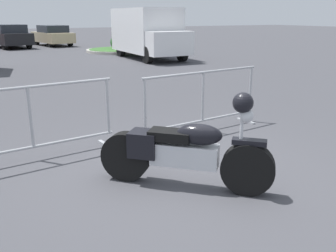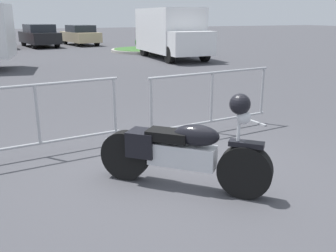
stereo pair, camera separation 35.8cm
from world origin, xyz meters
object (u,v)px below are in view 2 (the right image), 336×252
at_px(crowd_barrier_near, 38,119).
at_px(delivery_van, 171,32).
at_px(parked_car_tan, 80,35).
at_px(parked_car_black, 39,35).
at_px(motorcycle, 182,151).
at_px(crowd_barrier_far, 212,101).

xyz_separation_m(crowd_barrier_near, delivery_van, (7.16, 11.10, 0.68)).
bearing_deg(parked_car_tan, parked_car_black, 90.42).
distance_m(crowd_barrier_near, parked_car_tan, 21.84).
bearing_deg(crowd_barrier_near, motorcycle, -50.72).
xyz_separation_m(crowd_barrier_near, parked_car_tan, (4.94, 21.27, 0.13)).
height_order(motorcycle, crowd_barrier_far, motorcycle).
xyz_separation_m(crowd_barrier_far, parked_car_tan, (2.09, 21.27, 0.13)).
height_order(crowd_barrier_near, crowd_barrier_far, same).
distance_m(motorcycle, crowd_barrier_near, 2.25).
distance_m(motorcycle, parked_car_tan, 23.28).
bearing_deg(crowd_barrier_near, parked_car_black, 84.00).
distance_m(motorcycle, delivery_van, 14.09).
height_order(delivery_van, parked_car_tan, delivery_van).
height_order(motorcycle, parked_car_black, parked_car_black).
bearing_deg(delivery_van, motorcycle, -22.50).
bearing_deg(delivery_van, parked_car_tan, -166.06).
distance_m(crowd_barrier_far, parked_car_black, 20.85).
distance_m(motorcycle, parked_car_black, 22.60).
xyz_separation_m(crowd_barrier_near, parked_car_black, (2.19, 20.84, 0.17)).
bearing_deg(delivery_van, parked_car_black, -151.36).
relative_size(crowd_barrier_near, crowd_barrier_far, 1.00).
height_order(crowd_barrier_near, parked_car_black, parked_car_black).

